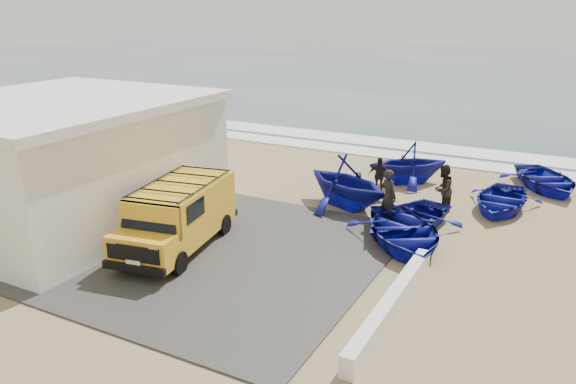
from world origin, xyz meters
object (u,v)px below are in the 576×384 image
at_px(boat_far_left, 408,163).
at_px(fisherman_middle, 443,189).
at_px(building, 61,160).
at_px(parapet, 392,304).
at_px(van, 179,214).
at_px(fisherman_front, 388,196).
at_px(boat_near_left, 403,232).
at_px(boat_mid_left, 346,181).
at_px(boat_mid_right, 501,200).
at_px(boat_far_right, 546,180).
at_px(fisherman_back, 379,175).
at_px(boat_near_right, 405,219).

distance_m(boat_far_left, fisherman_middle, 3.76).
relative_size(building, parapet, 1.57).
bearing_deg(building, boat_far_left, 45.29).
bearing_deg(van, parapet, -15.85).
relative_size(van, fisherman_front, 2.67).
relative_size(van, boat_far_left, 1.50).
distance_m(van, boat_far_left, 10.95).
distance_m(parapet, boat_near_left, 4.35).
bearing_deg(fisherman_front, boat_mid_left, 9.96).
bearing_deg(boat_mid_right, parapet, -95.83).
height_order(boat_far_right, fisherman_middle, fisherman_middle).
bearing_deg(fisherman_front, boat_mid_right, -104.64).
bearing_deg(boat_far_right, building, -171.67).
height_order(boat_mid_right, boat_far_right, boat_far_right).
bearing_deg(parapet, fisherman_middle, 94.57).
xyz_separation_m(boat_mid_right, fisherman_back, (-4.71, -0.24, 0.36)).
bearing_deg(fisherman_back, boat_mid_right, -15.12).
bearing_deg(fisherman_back, boat_near_right, -75.95).
bearing_deg(boat_mid_right, van, -133.29).
relative_size(parapet, boat_near_right, 1.47).
relative_size(boat_far_left, boat_far_right, 0.86).
xyz_separation_m(fisherman_front, fisherman_back, (-1.35, 2.92, -0.21)).
relative_size(boat_near_left, fisherman_back, 2.91).
relative_size(boat_mid_right, fisherman_back, 2.51).
bearing_deg(building, parapet, -4.58).
bearing_deg(boat_far_right, fisherman_back, -177.45).
distance_m(boat_near_right, fisherman_front, 1.10).
height_order(boat_near_left, boat_far_left, boat_far_left).
height_order(building, parapet, building).
relative_size(boat_near_left, boat_mid_right, 1.16).
xyz_separation_m(building, parapet, (12.50, -1.00, -1.89)).
distance_m(boat_far_left, fisherman_back, 2.01).
xyz_separation_m(building, boat_far_left, (9.69, 9.79, -1.25)).
bearing_deg(fisherman_middle, building, -51.73).
relative_size(boat_mid_right, boat_far_left, 1.10).
height_order(boat_near_right, boat_far_right, boat_near_right).
bearing_deg(fisherman_front, boat_far_right, -92.77).
height_order(parapet, fisherman_back, fisherman_back).
bearing_deg(building, boat_far_right, 37.72).
height_order(building, boat_far_right, building).
bearing_deg(boat_near_right, parapet, -59.78).
distance_m(boat_mid_left, boat_far_right, 8.83).
relative_size(building, boat_far_left, 2.72).
distance_m(boat_near_left, fisherman_back, 5.28).
xyz_separation_m(boat_far_left, boat_far_right, (5.36, 1.85, -0.49)).
distance_m(boat_near_left, fisherman_middle, 3.56).
height_order(boat_mid_left, fisherman_front, boat_mid_left).
bearing_deg(boat_far_right, fisherman_front, -154.36).
xyz_separation_m(boat_near_right, fisherman_middle, (0.69, 2.26, 0.51)).
relative_size(boat_mid_left, boat_mid_right, 1.01).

